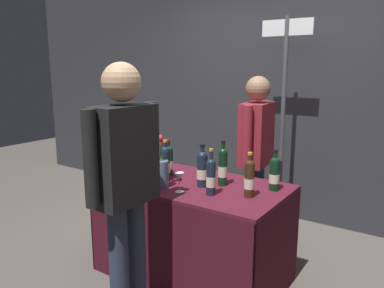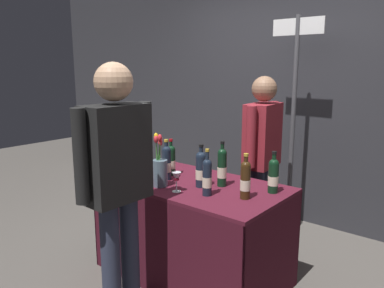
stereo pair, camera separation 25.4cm
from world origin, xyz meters
TOP-DOWN VIEW (x-y plane):
  - ground_plane at (0.00, 0.00)m, footprint 12.00×12.00m
  - back_partition at (0.00, 1.65)m, footprint 7.71×0.12m
  - tasting_table at (0.00, 0.00)m, footprint 1.43×0.79m
  - featured_wine_bottle at (0.59, 0.18)m, footprint 0.07×0.07m
  - display_bottle_0 at (-0.26, 0.05)m, footprint 0.07×0.07m
  - display_bottle_1 at (0.27, -0.16)m, footprint 0.07×0.07m
  - display_bottle_2 at (0.22, 0.07)m, footprint 0.07×0.07m
  - display_bottle_3 at (-0.21, -0.06)m, footprint 0.07×0.07m
  - display_bottle_4 at (0.50, -0.05)m, footprint 0.07×0.07m
  - display_bottle_5 at (0.12, -0.04)m, footprint 0.08×0.08m
  - display_bottle_6 at (-0.57, -0.01)m, footprint 0.08×0.08m
  - wine_glass_near_vendor at (0.05, -0.24)m, footprint 0.07×0.07m
  - wine_glass_mid at (-0.28, -0.13)m, footprint 0.08×0.08m
  - flower_vase at (-0.13, -0.22)m, footprint 0.12×0.11m
  - vendor_presenter at (0.19, 0.74)m, footprint 0.25×0.55m
  - taster_foreground_right at (-0.00, -0.72)m, footprint 0.23×0.57m
  - booth_signpost at (0.23, 1.24)m, footprint 0.49×0.04m

SIDE VIEW (x-z plane):
  - ground_plane at x=0.00m, z-range 0.00..0.00m
  - tasting_table at x=0.00m, z-range 0.15..0.92m
  - wine_glass_mid at x=-0.28m, z-range 0.80..0.92m
  - wine_glass_near_vendor at x=0.05m, z-range 0.80..0.95m
  - featured_wine_bottle at x=0.59m, z-range 0.75..1.04m
  - display_bottle_0 at x=-0.26m, z-range 0.75..1.05m
  - flower_vase at x=-0.13m, z-range 0.70..1.09m
  - display_bottle_1 at x=0.27m, z-range 0.74..1.07m
  - display_bottle_4 at x=0.50m, z-range 0.75..1.06m
  - display_bottle_6 at x=-0.57m, z-range 0.75..1.06m
  - display_bottle_5 at x=0.12m, z-range 0.75..1.07m
  - display_bottle_3 at x=-0.21m, z-range 0.75..1.07m
  - display_bottle_2 at x=0.22m, z-range 0.75..1.09m
  - vendor_presenter at x=0.19m, z-range 0.14..1.70m
  - taster_foreground_right at x=0.00m, z-range 0.17..1.83m
  - booth_signpost at x=0.23m, z-range 0.21..2.31m
  - back_partition at x=0.00m, z-range 0.00..3.18m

